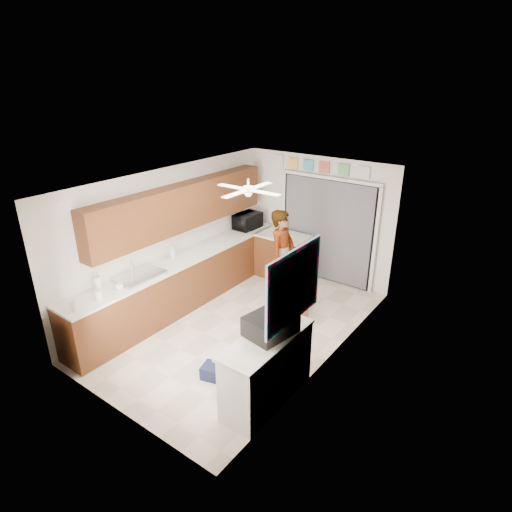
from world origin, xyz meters
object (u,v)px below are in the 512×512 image
Objects in this scene: cup at (119,286)px; paper_towel_roll at (98,284)px; navy_crate at (214,372)px; soap_bottle at (172,251)px; man at (282,258)px; cardboard_box at (235,390)px; suitcase at (271,324)px; dog at (296,304)px; microwave at (248,221)px.

paper_towel_roll reaches higher than cup.
soap_bottle is at bearing 149.32° from navy_crate.
man is at bearing 39.81° from soap_bottle.
cardboard_box is (2.42, 0.24, -0.94)m from paper_towel_roll.
suitcase is (2.52, 0.37, 0.08)m from cup.
man reaches higher than paper_towel_roll.
cardboard_box is 0.64× the size of dog.
microwave is 3.80m from navy_crate.
soap_bottle is at bearing 178.36° from microwave.
paper_towel_roll reaches higher than cardboard_box.
cardboard_box is (2.20, 0.02, -0.87)m from cup.
paper_towel_roll is at bearing -135.26° from cup.
dog is (0.47, -0.25, -0.67)m from man.
man is (-0.42, 2.38, 0.80)m from navy_crate.
paper_towel_roll reaches higher than navy_crate.
man reaches higher than soap_bottle.
microwave reaches higher than soap_bottle.
microwave is at bearing 119.64° from navy_crate.
cardboard_box is 1.19× the size of navy_crate.
dog is (1.76, 2.29, -0.76)m from cup.
suitcase is at bearing 47.55° from cardboard_box.
man is (1.51, 2.76, -0.16)m from paper_towel_roll.
suitcase is 1.65× the size of cardboard_box.
cup is 2.55m from suitcase.
cardboard_box reaches higher than navy_crate.
navy_crate is at bearing -30.68° from soap_bottle.
paper_towel_roll is (-0.11, -3.57, -0.05)m from microwave.
soap_bottle reaches higher than cardboard_box.
soap_bottle reaches higher than cup.
microwave is 2.06m from soap_bottle.
suitcase reaches higher than navy_crate.
cardboard_box is (-0.32, -0.35, -0.96)m from suitcase.
soap_bottle is at bearing 152.09° from cardboard_box.
cup is 0.21× the size of dog.
suitcase is at bearing 14.28° from navy_crate.
microwave is 1.00× the size of dog.
suitcase is at bearing -63.27° from dog.
dog is at bearing -124.26° from man.
cup is at bearing -174.57° from navy_crate.
cup is (0.11, -3.35, -0.11)m from microwave.
cup is at bearing -177.12° from microwave.
suitcase is (2.73, -0.92, -0.00)m from soap_bottle.
cardboard_box is at bearing 0.53° from cup.
suitcase is at bearing 8.35° from cup.
paper_towel_roll is at bearing 179.25° from microwave.
soap_bottle is 2.43m from navy_crate.
paper_towel_roll is 0.39× the size of dog.
man is (1.40, -0.81, -0.20)m from microwave.
dog is (-0.76, 1.92, -0.84)m from suitcase.
suitcase is 1.29m from navy_crate.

